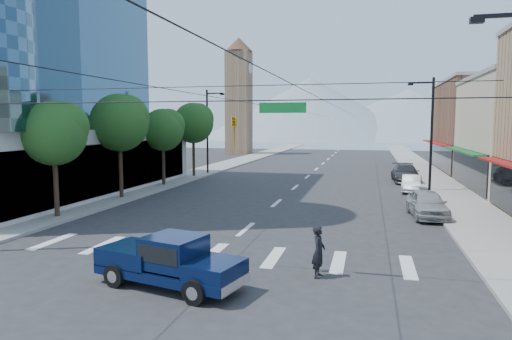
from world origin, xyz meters
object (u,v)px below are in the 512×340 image
object	(u,v)px
parked_car_mid	(411,183)
parked_car_far	(405,173)
pickup_truck	(169,260)
pedestrian	(319,251)
parked_car_near	(427,204)

from	to	relation	value
parked_car_mid	parked_car_far	xyz separation A→B (m)	(0.00, 6.28, 0.15)
pickup_truck	parked_car_far	size ratio (longest dim) A/B	0.96
pedestrian	pickup_truck	bearing A→B (deg)	120.09
pedestrian	parked_car_near	xyz separation A→B (m)	(4.98, 11.87, -0.13)
pickup_truck	parked_car_near	distance (m)	17.05
parked_car_mid	parked_car_far	distance (m)	6.28
pickup_truck	parked_car_mid	xyz separation A→B (m)	(9.69, 24.33, -0.24)
pickup_truck	pedestrian	world-z (taller)	pedestrian
pickup_truck	pedestrian	distance (m)	5.18
parked_car_near	parked_car_far	bearing A→B (deg)	85.05
pickup_truck	parked_car_far	xyz separation A→B (m)	(9.69, 30.61, -0.09)
pickup_truck	pedestrian	xyz separation A→B (m)	(4.71, 2.15, 0.02)
parked_car_near	pickup_truck	bearing A→B (deg)	-129.60
parked_car_far	pickup_truck	bearing A→B (deg)	-109.85
pickup_truck	parked_car_near	world-z (taller)	pickup_truck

